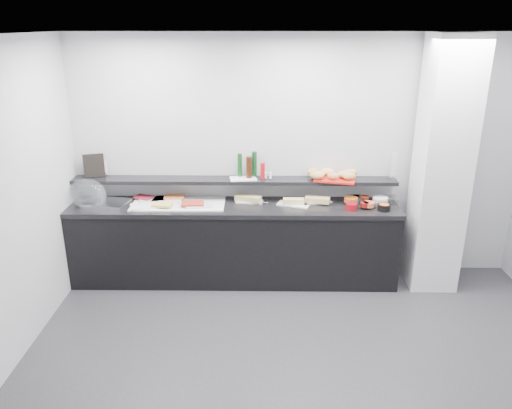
{
  "coord_description": "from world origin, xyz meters",
  "views": [
    {
      "loc": [
        -0.38,
        -3.43,
        2.78
      ],
      "look_at": [
        -0.45,
        1.45,
        1.0
      ],
      "focal_mm": 35.0,
      "sensor_mm": 36.0,
      "label": 1
    }
  ],
  "objects_px": {
    "cloche_base": "(107,203)",
    "bread_tray": "(335,179)",
    "carafe": "(394,166)",
    "sandwich_plate_mid": "(293,205)",
    "condiment_tray": "(243,179)",
    "framed_print": "(94,166)"
  },
  "relations": [
    {
      "from": "framed_print",
      "to": "carafe",
      "type": "distance_m",
      "value": 3.33
    },
    {
      "from": "condiment_tray",
      "to": "carafe",
      "type": "distance_m",
      "value": 1.66
    },
    {
      "from": "carafe",
      "to": "bread_tray",
      "type": "bearing_deg",
      "value": -177.86
    },
    {
      "from": "framed_print",
      "to": "condiment_tray",
      "type": "height_order",
      "value": "framed_print"
    },
    {
      "from": "sandwich_plate_mid",
      "to": "condiment_tray",
      "type": "height_order",
      "value": "condiment_tray"
    },
    {
      "from": "carafe",
      "to": "condiment_tray",
      "type": "bearing_deg",
      "value": -179.5
    },
    {
      "from": "cloche_base",
      "to": "condiment_tray",
      "type": "xyz_separation_m",
      "value": [
        1.5,
        0.17,
        0.24
      ]
    },
    {
      "from": "sandwich_plate_mid",
      "to": "cloche_base",
      "type": "bearing_deg",
      "value": -159.07
    },
    {
      "from": "cloche_base",
      "to": "bread_tray",
      "type": "relative_size",
      "value": 1.07
    },
    {
      "from": "framed_print",
      "to": "bread_tray",
      "type": "relative_size",
      "value": 0.59
    },
    {
      "from": "condiment_tray",
      "to": "carafe",
      "type": "xyz_separation_m",
      "value": [
        1.66,
        0.01,
        0.14
      ]
    },
    {
      "from": "sandwich_plate_mid",
      "to": "condiment_tray",
      "type": "xyz_separation_m",
      "value": [
        -0.55,
        0.15,
        0.25
      ]
    },
    {
      "from": "condiment_tray",
      "to": "carafe",
      "type": "relative_size",
      "value": 0.97
    },
    {
      "from": "sandwich_plate_mid",
      "to": "condiment_tray",
      "type": "distance_m",
      "value": 0.63
    },
    {
      "from": "cloche_base",
      "to": "sandwich_plate_mid",
      "type": "xyz_separation_m",
      "value": [
        2.05,
        0.01,
        -0.01
      ]
    },
    {
      "from": "cloche_base",
      "to": "carafe",
      "type": "distance_m",
      "value": 3.18
    },
    {
      "from": "cloche_base",
      "to": "bread_tray",
      "type": "distance_m",
      "value": 2.53
    },
    {
      "from": "cloche_base",
      "to": "sandwich_plate_mid",
      "type": "height_order",
      "value": "cloche_base"
    },
    {
      "from": "sandwich_plate_mid",
      "to": "framed_print",
      "type": "bearing_deg",
      "value": -165.14
    },
    {
      "from": "cloche_base",
      "to": "carafe",
      "type": "relative_size",
      "value": 1.56
    },
    {
      "from": "condiment_tray",
      "to": "bread_tray",
      "type": "bearing_deg",
      "value": -9.64
    },
    {
      "from": "framed_print",
      "to": "bread_tray",
      "type": "distance_m",
      "value": 2.69
    }
  ]
}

